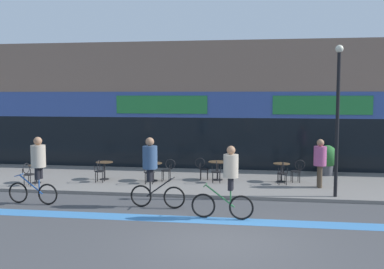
# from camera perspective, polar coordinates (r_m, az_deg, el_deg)

# --- Properties ---
(ground_plane) EXTENTS (120.00, 120.00, 0.00)m
(ground_plane) POSITION_cam_1_polar(r_m,az_deg,el_deg) (11.28, 3.81, -13.47)
(ground_plane) COLOR #424244
(sidewalk_slab) EXTENTS (40.00, 5.50, 0.12)m
(sidewalk_slab) POSITION_cam_1_polar(r_m,az_deg,el_deg) (18.28, 5.63, -6.07)
(sidewalk_slab) COLOR slate
(sidewalk_slab) RESTS_ON ground
(storefront_facade) EXTENTS (40.00, 4.06, 6.06)m
(storefront_facade) POSITION_cam_1_polar(r_m,az_deg,el_deg) (22.65, 6.27, 3.61)
(storefront_facade) COLOR #7F6656
(storefront_facade) RESTS_ON ground
(bike_lane_stripe) EXTENTS (36.00, 0.70, 0.01)m
(bike_lane_stripe) POSITION_cam_1_polar(r_m,az_deg,el_deg) (13.03, 4.46, -10.89)
(bike_lane_stripe) COLOR #3D7AB7
(bike_lane_stripe) RESTS_ON ground
(bistro_table_0) EXTENTS (0.61, 0.61, 0.71)m
(bistro_table_0) POSITION_cam_1_polar(r_m,az_deg,el_deg) (18.71, -19.16, -4.32)
(bistro_table_0) COLOR black
(bistro_table_0) RESTS_ON sidewalk_slab
(bistro_table_1) EXTENTS (0.69, 0.69, 0.73)m
(bistro_table_1) POSITION_cam_1_polar(r_m,az_deg,el_deg) (18.74, -11.06, -4.06)
(bistro_table_1) COLOR black
(bistro_table_1) RESTS_ON sidewalk_slab
(bistro_table_2) EXTENTS (0.75, 0.75, 0.73)m
(bistro_table_2) POSITION_cam_1_polar(r_m,az_deg,el_deg) (18.16, -5.01, -4.25)
(bistro_table_2) COLOR black
(bistro_table_2) RESTS_ON sidewalk_slab
(bistro_table_3) EXTENTS (0.76, 0.76, 0.76)m
(bistro_table_3) POSITION_cam_1_polar(r_m,az_deg,el_deg) (18.29, 3.27, -4.11)
(bistro_table_3) COLOR black
(bistro_table_3) RESTS_ON sidewalk_slab
(bistro_table_4) EXTENTS (0.66, 0.66, 0.74)m
(bistro_table_4) POSITION_cam_1_polar(r_m,az_deg,el_deg) (18.25, 11.29, -4.29)
(bistro_table_4) COLOR black
(bistro_table_4) RESTS_ON sidewalk_slab
(cafe_chair_0_near) EXTENTS (0.45, 0.60, 0.90)m
(cafe_chair_0_near) POSITION_cam_1_polar(r_m,az_deg,el_deg) (18.17, -20.10, -4.57)
(cafe_chair_0_near) COLOR black
(cafe_chair_0_near) RESTS_ON sidewalk_slab
(cafe_chair_1_near) EXTENTS (0.44, 0.59, 0.90)m
(cafe_chair_1_near) POSITION_cam_1_polar(r_m,az_deg,el_deg) (18.16, -11.69, -4.37)
(cafe_chair_1_near) COLOR black
(cafe_chair_1_near) RESTS_ON sidewalk_slab
(cafe_chair_2_near) EXTENTS (0.41, 0.58, 0.90)m
(cafe_chair_2_near) POSITION_cam_1_polar(r_m,az_deg,el_deg) (17.57, -5.47, -4.61)
(cafe_chair_2_near) COLOR black
(cafe_chair_2_near) RESTS_ON sidewalk_slab
(cafe_chair_2_side) EXTENTS (0.58, 0.40, 0.90)m
(cafe_chair_2_side) POSITION_cam_1_polar(r_m,az_deg,el_deg) (18.03, -3.07, -4.34)
(cafe_chair_2_side) COLOR black
(cafe_chair_2_side) RESTS_ON sidewalk_slab
(cafe_chair_3_near) EXTENTS (0.44, 0.60, 0.90)m
(cafe_chair_3_near) POSITION_cam_1_polar(r_m,az_deg,el_deg) (17.68, 3.11, -4.53)
(cafe_chair_3_near) COLOR black
(cafe_chair_3_near) RESTS_ON sidewalk_slab
(cafe_chair_3_side) EXTENTS (0.58, 0.42, 0.90)m
(cafe_chair_3_side) POSITION_cam_1_polar(r_m,az_deg,el_deg) (18.36, 1.31, -4.17)
(cafe_chair_3_side) COLOR black
(cafe_chair_3_side) RESTS_ON sidewalk_slab
(cafe_chair_4_near) EXTENTS (0.45, 0.60, 0.90)m
(cafe_chair_4_near) POSITION_cam_1_polar(r_m,az_deg,el_deg) (17.64, 11.42, -4.65)
(cafe_chair_4_near) COLOR black
(cafe_chair_4_near) RESTS_ON sidewalk_slab
(cafe_chair_4_side) EXTENTS (0.60, 0.45, 0.90)m
(cafe_chair_4_side) POSITION_cam_1_polar(r_m,az_deg,el_deg) (18.31, 13.24, -4.32)
(cafe_chair_4_side) COLOR black
(cafe_chair_4_side) RESTS_ON sidewalk_slab
(planter_pot) EXTENTS (0.82, 0.82, 1.30)m
(planter_pot) POSITION_cam_1_polar(r_m,az_deg,el_deg) (20.20, 16.80, -2.95)
(planter_pot) COLOR #4C4C51
(planter_pot) RESTS_ON sidewalk_slab
(lamp_post) EXTENTS (0.26, 0.26, 5.11)m
(lamp_post) POSITION_cam_1_polar(r_m,az_deg,el_deg) (15.84, 18.01, 2.98)
(lamp_post) COLOR black
(lamp_post) RESTS_ON sidewalk_slab
(cyclist_0) EXTENTS (1.80, 0.54, 2.24)m
(cyclist_0) POSITION_cam_1_polar(r_m,az_deg,el_deg) (14.30, -5.14, -4.07)
(cyclist_0) COLOR black
(cyclist_0) RESTS_ON ground
(cyclist_1) EXTENTS (1.82, 0.52, 2.14)m
(cyclist_1) POSITION_cam_1_polar(r_m,az_deg,el_deg) (12.97, 4.64, -5.49)
(cyclist_1) COLOR black
(cyclist_1) RESTS_ON ground
(cyclist_2) EXTENTS (1.78, 0.54, 2.22)m
(cyclist_2) POSITION_cam_1_polar(r_m,az_deg,el_deg) (15.51, -19.08, -3.64)
(cyclist_2) COLOR black
(cyclist_2) RESTS_ON ground
(pedestrian_near_end) EXTENTS (0.50, 0.50, 1.82)m
(pedestrian_near_end) POSITION_cam_1_polar(r_m,az_deg,el_deg) (17.41, 15.95, -3.00)
(pedestrian_near_end) COLOR #4C3D2D
(pedestrian_near_end) RESTS_ON sidewalk_slab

